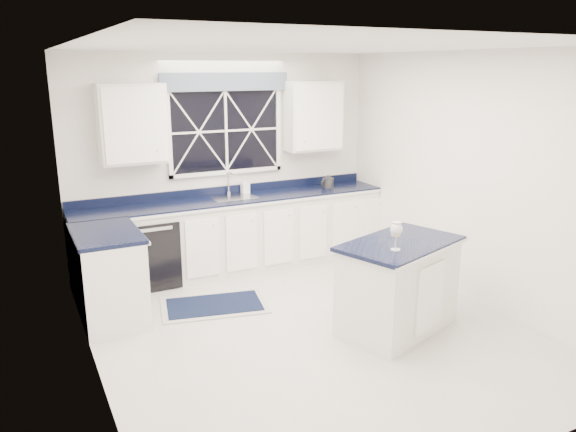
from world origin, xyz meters
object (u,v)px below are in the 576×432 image
dishwasher (150,251)px  island (398,286)px  kettle (328,182)px  faucet (229,183)px  wine_glass (396,231)px  soap_bottle (245,185)px

dishwasher → island: size_ratio=0.59×
dishwasher → kettle: size_ratio=3.34×
faucet → wine_glass: 2.76m
faucet → soap_bottle: bearing=2.6°
dishwasher → island: 2.99m
kettle → faucet: bearing=157.0°
soap_bottle → wine_glass: bearing=-82.5°
island → kettle: 2.47m
faucet → soap_bottle: faucet is taller
dishwasher → island: island is taller
kettle → soap_bottle: soap_bottle is taller
island → kettle: (0.57, 2.34, 0.56)m
faucet → soap_bottle: (0.22, 0.01, -0.05)m
kettle → wine_glass: wine_glass is taller
kettle → soap_bottle: 1.15m
faucet → kettle: 1.37m
island → soap_bottle: size_ratio=6.54×
faucet → wine_glass: faucet is taller
faucet → soap_bottle: 0.23m
island → kettle: bearing=57.3°
kettle → soap_bottle: size_ratio=1.15×
dishwasher → wine_glass: size_ratio=3.08×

